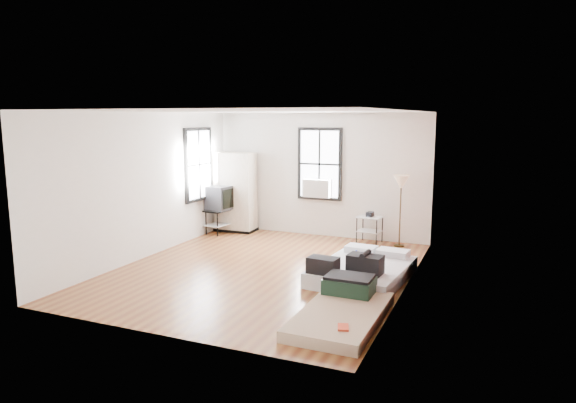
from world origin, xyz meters
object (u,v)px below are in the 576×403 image
at_px(side_table, 370,222).
at_px(wardrobe, 236,192).
at_px(mattress_bare, 343,308).
at_px(mattress_main, 362,270).
at_px(floor_lamp, 401,186).
at_px(tv_stand, 220,199).

bearing_deg(side_table, wardrobe, -178.76).
bearing_deg(mattress_bare, mattress_main, 96.99).
bearing_deg(mattress_main, floor_lamp, 91.41).
height_order(side_table, floor_lamp, floor_lamp).
bearing_deg(floor_lamp, mattress_bare, -89.67).
xyz_separation_m(mattress_main, tv_stand, (-3.96, 2.13, 0.64)).
relative_size(mattress_main, wardrobe, 1.07).
bearing_deg(tv_stand, mattress_bare, -34.91).
bearing_deg(side_table, mattress_main, -78.93).
relative_size(mattress_main, floor_lamp, 1.33).
bearing_deg(mattress_main, wardrobe, 151.62).
distance_m(side_table, floor_lamp, 1.06).
relative_size(mattress_main, mattress_bare, 1.03).
bearing_deg(wardrobe, tv_stand, -123.93).
distance_m(mattress_bare, side_table, 4.31).
height_order(wardrobe, side_table, wardrobe).
distance_m(wardrobe, side_table, 3.28).
bearing_deg(side_table, tv_stand, -173.13).
bearing_deg(side_table, mattress_bare, -80.84).
height_order(mattress_bare, floor_lamp, floor_lamp).
distance_m(mattress_main, floor_lamp, 2.72).
bearing_deg(mattress_bare, side_table, 99.90).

